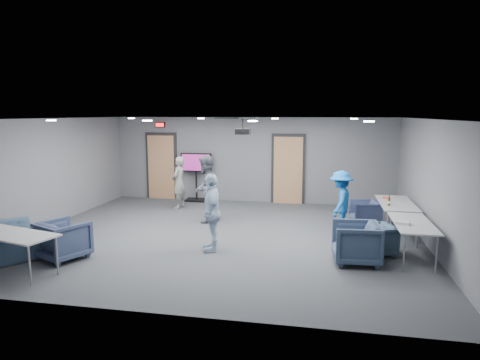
% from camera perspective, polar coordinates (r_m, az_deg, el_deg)
% --- Properties ---
extents(floor, '(9.00, 9.00, 0.00)m').
position_cam_1_polar(floor, '(10.06, -2.38, -7.41)').
color(floor, '#34363B').
rests_on(floor, ground).
extents(ceiling, '(9.00, 9.00, 0.00)m').
position_cam_1_polar(ceiling, '(9.65, -2.49, 8.16)').
color(ceiling, white).
rests_on(ceiling, wall_back).
extents(wall_back, '(9.00, 0.02, 2.70)m').
position_cam_1_polar(wall_back, '(13.66, 1.44, 2.70)').
color(wall_back, slate).
rests_on(wall_back, floor).
extents(wall_front, '(9.00, 0.02, 2.70)m').
position_cam_1_polar(wall_front, '(6.02, -11.29, -5.44)').
color(wall_front, slate).
rests_on(wall_front, floor).
extents(wall_left, '(0.02, 8.00, 2.70)m').
position_cam_1_polar(wall_left, '(11.65, -24.51, 0.82)').
color(wall_left, slate).
rests_on(wall_left, floor).
extents(wall_right, '(0.02, 8.00, 2.70)m').
position_cam_1_polar(wall_right, '(9.77, 24.19, -0.56)').
color(wall_right, slate).
rests_on(wall_right, floor).
extents(door_left, '(1.06, 0.17, 2.24)m').
position_cam_1_polar(door_left, '(14.44, -10.42, 1.76)').
color(door_left, black).
rests_on(door_left, wall_back).
extents(door_right, '(1.06, 0.17, 2.24)m').
position_cam_1_polar(door_right, '(13.50, 6.44, 1.37)').
color(door_right, black).
rests_on(door_right, wall_back).
extents(exit_sign, '(0.32, 0.08, 0.16)m').
position_cam_1_polar(exit_sign, '(14.32, -10.61, 7.25)').
color(exit_sign, black).
rests_on(exit_sign, wall_back).
extents(hvac_diffuser, '(0.60, 0.60, 0.03)m').
position_cam_1_polar(hvac_diffuser, '(12.50, -1.74, 8.26)').
color(hvac_diffuser, black).
rests_on(hvac_diffuser, ceiling).
extents(downlights, '(6.18, 3.78, 0.02)m').
position_cam_1_polar(downlights, '(9.65, -2.49, 8.07)').
color(downlights, white).
rests_on(downlights, ceiling).
extents(person_a, '(0.44, 0.61, 1.55)m').
position_cam_1_polar(person_a, '(12.89, -8.15, -0.33)').
color(person_a, gray).
rests_on(person_a, floor).
extents(person_b, '(0.71, 0.88, 1.74)m').
position_cam_1_polar(person_b, '(11.15, -4.63, -1.21)').
color(person_b, '#545965').
rests_on(person_b, floor).
extents(person_c, '(0.67, 1.02, 1.62)m').
position_cam_1_polar(person_c, '(8.82, -3.80, -4.33)').
color(person_c, '#AEC4DF').
rests_on(person_c, floor).
extents(person_d, '(0.76, 1.06, 1.49)m').
position_cam_1_polar(person_d, '(10.43, 13.27, -2.85)').
color(person_d, '#1B60B3').
rests_on(person_d, floor).
extents(chair_right_a, '(0.80, 0.78, 0.63)m').
position_cam_1_polar(chair_right_a, '(11.36, 16.32, -4.21)').
color(chair_right_a, '#3C4568').
rests_on(chair_right_a, floor).
extents(chair_right_b, '(0.86, 0.85, 0.62)m').
position_cam_1_polar(chair_right_b, '(9.09, 17.68, -7.57)').
color(chair_right_b, '#374D60').
rests_on(chair_right_b, floor).
extents(chair_right_c, '(0.92, 0.90, 0.79)m').
position_cam_1_polar(chair_right_c, '(8.47, 15.21, -8.09)').
color(chair_right_c, '#374660').
rests_on(chair_right_c, floor).
extents(chair_front_a, '(1.09, 1.11, 0.76)m').
position_cam_1_polar(chair_front_a, '(9.09, -22.49, -7.38)').
color(chair_front_a, '#394563').
rests_on(chair_front_a, floor).
extents(chair_front_b, '(1.39, 1.37, 0.68)m').
position_cam_1_polar(chair_front_b, '(9.59, -28.12, -7.18)').
color(chair_front_b, '#3E526B').
rests_on(chair_front_b, floor).
extents(table_right_a, '(0.78, 1.87, 0.73)m').
position_cam_1_polar(table_right_a, '(10.80, 20.13, -3.06)').
color(table_right_a, '#AAADAF').
rests_on(table_right_a, floor).
extents(table_right_b, '(0.71, 1.69, 0.73)m').
position_cam_1_polar(table_right_b, '(8.98, 22.02, -5.56)').
color(table_right_b, '#AAADAF').
rests_on(table_right_b, floor).
extents(table_front_left, '(1.83, 1.11, 0.73)m').
position_cam_1_polar(table_front_left, '(8.60, -28.19, -6.60)').
color(table_front_left, '#AAADAF').
rests_on(table_front_left, floor).
extents(bottle_right, '(0.06, 0.06, 0.24)m').
position_cam_1_polar(bottle_right, '(10.35, 19.23, -2.77)').
color(bottle_right, '#55350E').
rests_on(bottle_right, table_right_a).
extents(snack_box, '(0.20, 0.17, 0.04)m').
position_cam_1_polar(snack_box, '(11.22, 18.94, -2.25)').
color(snack_box, '#CD4633').
rests_on(snack_box, table_right_a).
extents(wrapper, '(0.28, 0.23, 0.06)m').
position_cam_1_polar(wrapper, '(8.74, 20.88, -5.36)').
color(wrapper, silver).
rests_on(wrapper, table_right_b).
extents(tv_stand, '(1.02, 0.48, 1.56)m').
position_cam_1_polar(tv_stand, '(13.86, -5.85, 0.81)').
color(tv_stand, black).
rests_on(tv_stand, floor).
extents(projector, '(0.34, 0.33, 0.36)m').
position_cam_1_polar(projector, '(10.04, 0.38, 6.51)').
color(projector, black).
rests_on(projector, ceiling).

